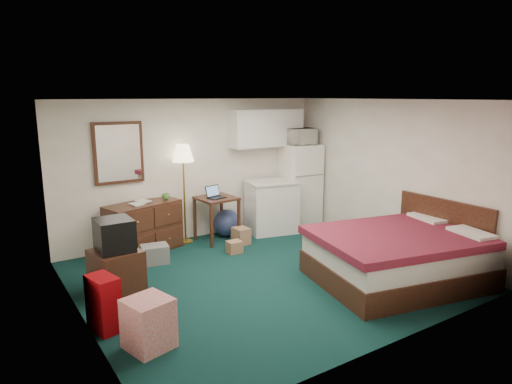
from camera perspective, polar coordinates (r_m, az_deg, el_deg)
floor at (r=6.71m, az=1.04°, el=-10.43°), size 5.00×4.50×0.01m
ceiling at (r=6.20m, az=1.13°, el=11.45°), size 5.00×4.50×0.01m
walls at (r=6.34m, az=1.09°, el=0.07°), size 5.01×4.51×2.50m
mirror at (r=7.71m, az=-16.82°, el=4.71°), size 0.80×0.06×1.00m
upper_cabinets at (r=8.75m, az=1.34°, el=8.01°), size 1.50×0.35×0.70m
headboard at (r=7.43m, az=22.35°, el=-4.63°), size 0.06×1.56×1.00m
dresser at (r=7.81m, az=-13.86°, el=-4.30°), size 1.32×0.86×0.83m
floor_lamp at (r=8.03m, az=-8.96°, el=-0.29°), size 0.45×0.45×1.74m
desk at (r=8.18m, az=-4.93°, el=-3.37°), size 0.67×0.67×0.80m
exercise_ball at (r=8.45m, az=-3.65°, el=-3.87°), size 0.51×0.51×0.51m
kitchen_counter at (r=8.65m, az=1.97°, el=-1.93°), size 0.99×0.84×0.95m
fridge at (r=9.15m, az=5.52°, el=0.92°), size 0.73×0.73×1.62m
bed at (r=6.71m, az=17.22°, el=-7.80°), size 2.49×2.12×0.70m
tv_stand at (r=6.41m, az=-17.05°, el=-9.39°), size 0.66×0.70×0.56m
suitcase at (r=5.43m, az=-18.51°, el=-13.09°), size 0.32×0.43×0.63m
retail_box at (r=4.99m, az=-13.28°, el=-15.70°), size 0.52×0.52×0.53m
file_bin at (r=7.31m, az=-12.55°, el=-7.59°), size 0.46×0.38×0.29m
cardboard_box_a at (r=7.61m, az=-2.72°, el=-6.88°), size 0.24×0.21×0.20m
cardboard_box_b at (r=8.05m, az=-1.88°, el=-5.48°), size 0.26×0.30×0.29m
laptop at (r=7.98m, az=-4.94°, el=-0.04°), size 0.35×0.31×0.21m
crt_tv at (r=6.26m, az=-17.30°, el=-5.13°), size 0.46×0.50×0.42m
microwave at (r=8.94m, az=5.56°, el=7.16°), size 0.60×0.37×0.39m
book_a at (r=7.53m, az=-15.37°, el=-0.75°), size 0.18×0.05×0.25m
book_b at (r=7.68m, az=-14.56°, el=-0.44°), size 0.19×0.07×0.25m
mug at (r=7.85m, az=-11.24°, el=-0.48°), size 0.16×0.14×0.13m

